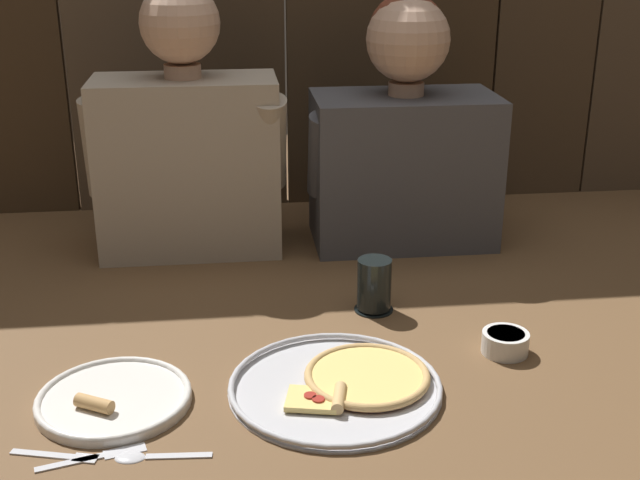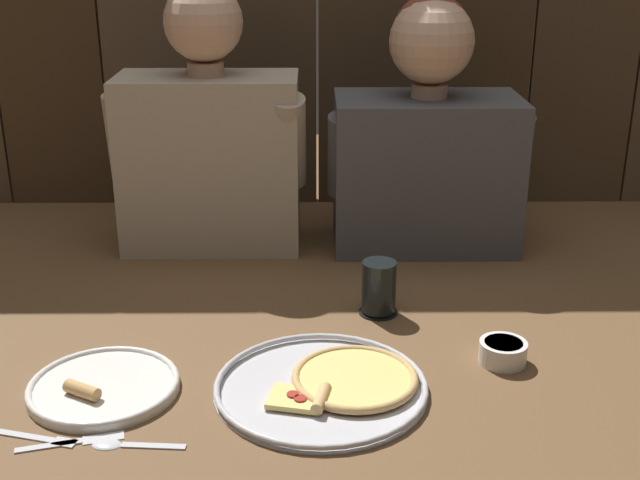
{
  "view_description": "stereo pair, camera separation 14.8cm",
  "coord_description": "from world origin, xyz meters",
  "px_view_note": "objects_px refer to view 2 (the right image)",
  "views": [
    {
      "loc": [
        -0.16,
        -1.27,
        0.72
      ],
      "look_at": [
        0.0,
        0.1,
        0.18
      ],
      "focal_mm": 46.31,
      "sensor_mm": 36.0,
      "label": 1
    },
    {
      "loc": [
        -0.01,
        -1.28,
        0.72
      ],
      "look_at": [
        0.0,
        0.1,
        0.18
      ],
      "focal_mm": 46.31,
      "sensor_mm": 36.0,
      "label": 2
    }
  ],
  "objects_px": {
    "pizza_tray": "(332,384)",
    "dinner_plate": "(103,386)",
    "diner_right": "(427,141)",
    "drinking_glass": "(379,288)",
    "dipping_bowl": "(503,351)",
    "diner_left": "(209,133)"
  },
  "relations": [
    {
      "from": "dinner_plate",
      "to": "dipping_bowl",
      "type": "height_order",
      "value": "dipping_bowl"
    },
    {
      "from": "pizza_tray",
      "to": "dipping_bowl",
      "type": "bearing_deg",
      "value": 16.17
    },
    {
      "from": "pizza_tray",
      "to": "dinner_plate",
      "type": "relative_size",
      "value": 1.42
    },
    {
      "from": "drinking_glass",
      "to": "diner_right",
      "type": "height_order",
      "value": "diner_right"
    },
    {
      "from": "dipping_bowl",
      "to": "diner_left",
      "type": "distance_m",
      "value": 0.84
    },
    {
      "from": "diner_right",
      "to": "diner_left",
      "type": "bearing_deg",
      "value": -179.91
    },
    {
      "from": "drinking_glass",
      "to": "diner_right",
      "type": "xyz_separation_m",
      "value": [
        0.13,
        0.37,
        0.2
      ]
    },
    {
      "from": "diner_right",
      "to": "dipping_bowl",
      "type": "bearing_deg",
      "value": -83.14
    },
    {
      "from": "diner_right",
      "to": "drinking_glass",
      "type": "bearing_deg",
      "value": -109.47
    },
    {
      "from": "diner_left",
      "to": "diner_right",
      "type": "relative_size",
      "value": 1.06
    },
    {
      "from": "drinking_glass",
      "to": "diner_right",
      "type": "distance_m",
      "value": 0.44
    },
    {
      "from": "pizza_tray",
      "to": "diner_left",
      "type": "distance_m",
      "value": 0.75
    },
    {
      "from": "pizza_tray",
      "to": "dinner_plate",
      "type": "distance_m",
      "value": 0.37
    },
    {
      "from": "diner_right",
      "to": "dinner_plate",
      "type": "bearing_deg",
      "value": -132.43
    },
    {
      "from": "dipping_bowl",
      "to": "dinner_plate",
      "type": "bearing_deg",
      "value": -172.45
    },
    {
      "from": "drinking_glass",
      "to": "diner_left",
      "type": "distance_m",
      "value": 0.56
    },
    {
      "from": "pizza_tray",
      "to": "diner_right",
      "type": "bearing_deg",
      "value": 70.78
    },
    {
      "from": "pizza_tray",
      "to": "diner_right",
      "type": "relative_size",
      "value": 0.61
    },
    {
      "from": "pizza_tray",
      "to": "diner_left",
      "type": "height_order",
      "value": "diner_left"
    },
    {
      "from": "pizza_tray",
      "to": "dipping_bowl",
      "type": "xyz_separation_m",
      "value": [
        0.3,
        0.09,
        0.01
      ]
    },
    {
      "from": "diner_left",
      "to": "diner_right",
      "type": "bearing_deg",
      "value": 0.09
    },
    {
      "from": "pizza_tray",
      "to": "diner_left",
      "type": "relative_size",
      "value": 0.58
    }
  ]
}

